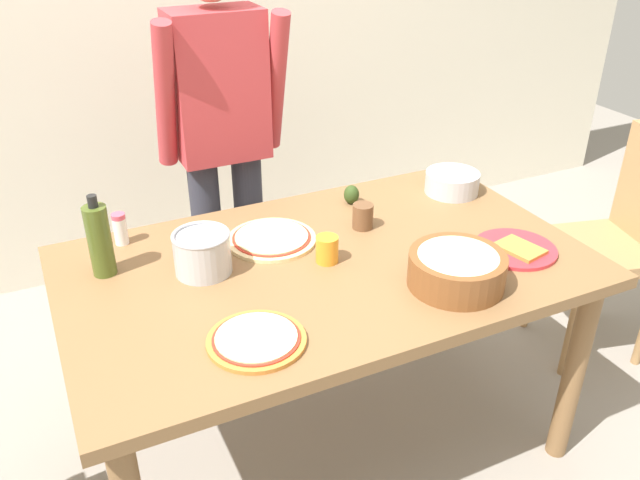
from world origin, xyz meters
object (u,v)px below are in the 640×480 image
object	(u,v)px
person_cook	(222,134)
mixing_bowl_steel	(452,182)
popcorn_bowl	(457,267)
cup_orange	(325,249)
steel_pot	(202,252)
avocado	(351,195)
cup_small_brown	(363,216)
dining_table	(327,286)
pizza_raw_on_board	(272,239)
salt_shaker	(120,229)
pizza_cooked_on_tray	(256,340)
plate_with_slice	(516,249)
chair_wooden_right	(618,234)
olive_oil_bottle	(100,240)

from	to	relation	value
person_cook	mixing_bowl_steel	xyz separation A→B (m)	(0.72, -0.50, -0.14)
popcorn_bowl	cup_orange	world-z (taller)	popcorn_bowl
popcorn_bowl	steel_pot	xyz separation A→B (m)	(-0.64, 0.39, 0.00)
person_cook	avocado	bearing A→B (deg)	-51.31
steel_pot	cup_small_brown	bearing A→B (deg)	4.33
dining_table	pizza_raw_on_board	xyz separation A→B (m)	(-0.11, 0.19, 0.10)
salt_shaker	popcorn_bowl	bearing A→B (deg)	-39.01
avocado	person_cook	bearing A→B (deg)	128.69
person_cook	pizza_cooked_on_tray	world-z (taller)	person_cook
dining_table	cup_small_brown	distance (m)	0.29
cup_orange	cup_small_brown	distance (m)	0.26
plate_with_slice	person_cook	bearing A→B (deg)	124.03
cup_small_brown	pizza_cooked_on_tray	bearing A→B (deg)	-141.48
chair_wooden_right	cup_orange	world-z (taller)	chair_wooden_right
person_cook	chair_wooden_right	size ratio (longest dim) A/B	1.71
avocado	pizza_cooked_on_tray	bearing A→B (deg)	-134.18
cup_small_brown	popcorn_bowl	bearing A→B (deg)	-80.67
cup_small_brown	avocado	bearing A→B (deg)	73.51
steel_pot	pizza_raw_on_board	bearing A→B (deg)	18.84
cup_orange	popcorn_bowl	bearing A→B (deg)	-45.44
pizza_cooked_on_tray	cup_orange	bearing A→B (deg)	40.84
person_cook	popcorn_bowl	bearing A→B (deg)	-71.06
pizza_cooked_on_tray	cup_small_brown	bearing A→B (deg)	38.52
mixing_bowl_steel	salt_shaker	world-z (taller)	salt_shaker
person_cook	avocado	xyz separation A→B (m)	(0.34, -0.42, -0.14)
olive_oil_bottle	steel_pot	xyz separation A→B (m)	(0.27, -0.12, -0.05)
person_cook	popcorn_bowl	size ratio (longest dim) A/B	5.79
steel_pot	avocado	bearing A→B (deg)	20.01
pizza_raw_on_board	popcorn_bowl	distance (m)	0.61
plate_with_slice	olive_oil_bottle	world-z (taller)	olive_oil_bottle
pizza_raw_on_board	cup_small_brown	world-z (taller)	cup_small_brown
pizza_cooked_on_tray	popcorn_bowl	distance (m)	0.62
pizza_cooked_on_tray	avocado	bearing A→B (deg)	45.82
mixing_bowl_steel	steel_pot	world-z (taller)	steel_pot
steel_pot	chair_wooden_right	bearing A→B (deg)	-3.05
person_cook	chair_wooden_right	world-z (taller)	person_cook
chair_wooden_right	cup_small_brown	xyz separation A→B (m)	(-1.11, 0.13, 0.26)
dining_table	steel_pot	size ratio (longest dim) A/B	9.22
cup_orange	pizza_raw_on_board	bearing A→B (deg)	118.67
plate_with_slice	cup_orange	world-z (taller)	cup_orange
pizza_cooked_on_tray	cup_orange	world-z (taller)	cup_orange
pizza_raw_on_board	popcorn_bowl	bearing A→B (deg)	-50.97
person_cook	chair_wooden_right	distance (m)	1.63
pizza_cooked_on_tray	popcorn_bowl	size ratio (longest dim) A/B	0.92
dining_table	steel_pot	distance (m)	0.41
pizza_raw_on_board	pizza_cooked_on_tray	bearing A→B (deg)	-115.98
dining_table	pizza_raw_on_board	distance (m)	0.24
salt_shaker	plate_with_slice	bearing A→B (deg)	-27.84
pizza_cooked_on_tray	plate_with_slice	size ratio (longest dim) A/B	0.99
cup_orange	cup_small_brown	xyz separation A→B (m)	(0.21, 0.14, 0.00)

